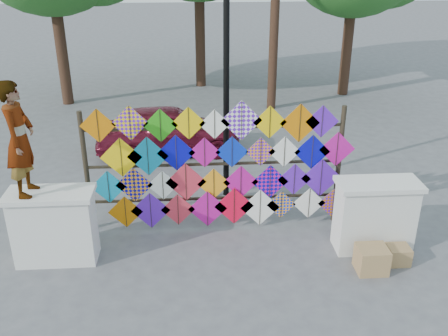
{
  "coord_description": "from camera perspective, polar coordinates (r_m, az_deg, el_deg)",
  "views": [
    {
      "loc": [
        -0.39,
        -7.46,
        4.91
      ],
      "look_at": [
        0.16,
        0.6,
        1.25
      ],
      "focal_mm": 40.0,
      "sensor_mm": 36.0,
      "label": 1
    }
  ],
  "objects": [
    {
      "name": "cardboard_box_far",
      "position": [
        8.94,
        19.26,
        -9.35
      ],
      "size": [
        0.36,
        0.34,
        0.31
      ],
      "primitive_type": "cube",
      "color": "#AA7952",
      "rests_on": "ground"
    },
    {
      "name": "parapet_right",
      "position": [
        8.97,
        16.85,
        -5.17
      ],
      "size": [
        1.4,
        0.65,
        1.28
      ],
      "color": "white",
      "rests_on": "ground"
    },
    {
      "name": "cardboard_box_near",
      "position": [
        8.58,
        16.51,
        -9.97
      ],
      "size": [
        0.49,
        0.43,
        0.43
      ],
      "primitive_type": "cube",
      "color": "#AA7952",
      "rests_on": "ground"
    },
    {
      "name": "ground",
      "position": [
        8.94,
        -0.77,
        -8.97
      ],
      "size": [
        80.0,
        80.0,
        0.0
      ],
      "primitive_type": "plane",
      "color": "slate",
      "rests_on": "ground"
    },
    {
      "name": "kite_rack",
      "position": [
        8.99,
        -0.56,
        0.0
      ],
      "size": [
        4.88,
        0.24,
        2.45
      ],
      "color": "black",
      "rests_on": "ground"
    },
    {
      "name": "lamppost",
      "position": [
        9.74,
        0.27,
        11.18
      ],
      "size": [
        0.28,
        0.28,
        4.46
      ],
      "color": "black",
      "rests_on": "ground"
    },
    {
      "name": "sedan",
      "position": [
        12.69,
        -6.39,
        4.4
      ],
      "size": [
        3.71,
        1.75,
        1.22
      ],
      "primitive_type": "imported",
      "rotation": [
        0.0,
        0.0,
        1.66
      ],
      "color": "maroon",
      "rests_on": "ground"
    },
    {
      "name": "parapet_left",
      "position": [
        8.73,
        -18.82,
        -6.31
      ],
      "size": [
        1.4,
        0.65,
        1.28
      ],
      "color": "white",
      "rests_on": "ground"
    },
    {
      "name": "vendor_woman",
      "position": [
        8.18,
        -22.34,
        3.07
      ],
      "size": [
        0.46,
        0.68,
        1.83
      ],
      "primitive_type": "imported",
      "rotation": [
        0.0,
        0.0,
        1.54
      ],
      "color": "#99999E",
      "rests_on": "parapet_left"
    }
  ]
}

